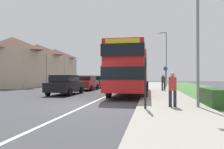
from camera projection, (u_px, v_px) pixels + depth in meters
The scene contains 15 objects.
ground_plane at pixel (85, 106), 10.57m from camera, with size 120.00×120.00×0.00m, color #424247.
lane_marking_centre at pixel (113, 93), 18.44m from camera, with size 0.14×60.00×0.01m, color silver.
pavement_near_side at pixel (164, 95), 15.72m from camera, with size 3.20×68.00×0.12m, color #9E998E.
roadside_hedge at pixel (217, 98), 9.93m from camera, with size 1.10×2.48×0.90m, color #2D5128.
double_decker_bus at pixel (131, 68), 17.25m from camera, with size 2.80×10.76×3.70m.
parked_car_black at pixel (65, 84), 16.94m from camera, with size 1.96×4.26×1.57m.
parked_car_red at pixel (86, 82), 22.34m from camera, with size 1.92×3.99×1.56m.
parked_car_dark_green at pixel (97, 81), 27.36m from camera, with size 1.90×4.36×1.56m.
pedestrian_at_stop at pixel (173, 88), 9.36m from camera, with size 0.34×0.34×1.67m.
pedestrian_walking_away at pixel (163, 82), 20.07m from camera, with size 0.34×0.34×1.67m.
bus_stop_sign at pixel (145, 75), 8.85m from camera, with size 0.09×0.52×2.60m.
cycle_route_sign at pixel (166, 77), 22.64m from camera, with size 0.44×0.08×2.52m.
street_lamp_near at pixel (195, 22), 9.37m from camera, with size 1.14×0.20×6.70m.
street_lamp_mid at pixel (165, 56), 27.07m from camera, with size 1.14×0.20×7.12m.
house_terrace_far_side at pixel (37, 65), 33.77m from camera, with size 6.48×18.63×6.64m.
Camera 1 is at (3.20, -10.17, 1.48)m, focal length 33.85 mm.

